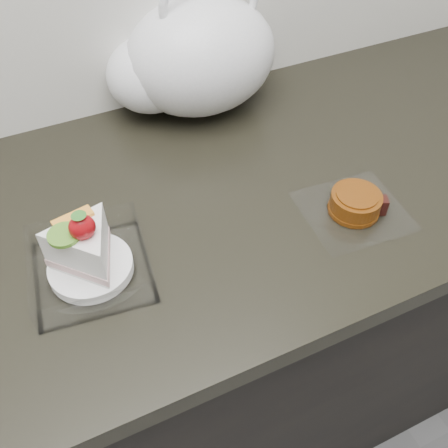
% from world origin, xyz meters
% --- Properties ---
extents(counter, '(2.04, 0.64, 0.90)m').
position_xyz_m(counter, '(0.00, 1.69, 0.45)').
color(counter, black).
rests_on(counter, ground).
extents(cake_tray, '(0.19, 0.19, 0.13)m').
position_xyz_m(cake_tray, '(-0.05, 1.61, 0.94)').
color(cake_tray, white).
rests_on(cake_tray, counter).
extents(mooncake_wrap, '(0.18, 0.17, 0.04)m').
position_xyz_m(mooncake_wrap, '(0.38, 1.55, 0.92)').
color(mooncake_wrap, white).
rests_on(mooncake_wrap, counter).
extents(plastic_bag, '(0.33, 0.23, 0.27)m').
position_xyz_m(plastic_bag, '(0.25, 1.94, 1.01)').
color(plastic_bag, white).
rests_on(plastic_bag, counter).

